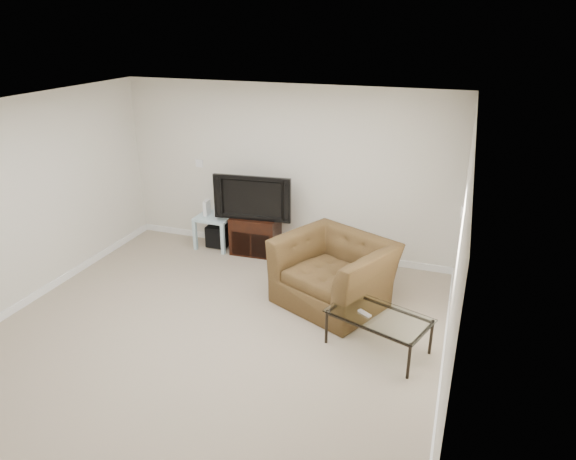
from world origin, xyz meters
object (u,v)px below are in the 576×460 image
(tv_stand, at_px, (256,234))
(recliner, at_px, (334,262))
(television, at_px, (254,196))
(side_table, at_px, (216,231))
(coffee_table, at_px, (378,332))
(subwoofer, at_px, (219,235))

(tv_stand, height_order, recliner, recliner)
(tv_stand, relative_size, television, 0.65)
(television, distance_m, recliner, 1.86)
(side_table, bearing_deg, recliner, -26.49)
(recliner, distance_m, coffee_table, 1.12)
(tv_stand, relative_size, side_table, 1.31)
(tv_stand, relative_size, coffee_table, 0.66)
(coffee_table, bearing_deg, subwoofer, 146.26)
(tv_stand, bearing_deg, coffee_table, -43.23)
(subwoofer, xyz_separation_m, recliner, (2.13, -1.10, 0.38))
(television, height_order, subwoofer, television)
(side_table, height_order, subwoofer, side_table)
(side_table, bearing_deg, subwoofer, 32.49)
(television, height_order, side_table, television)
(side_table, bearing_deg, tv_stand, 0.00)
(side_table, distance_m, recliner, 2.44)
(side_table, bearing_deg, coffee_table, -33.15)
(side_table, distance_m, coffee_table, 3.42)
(side_table, height_order, recliner, recliner)
(tv_stand, distance_m, television, 0.62)
(television, height_order, recliner, television)
(tv_stand, bearing_deg, television, -90.00)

